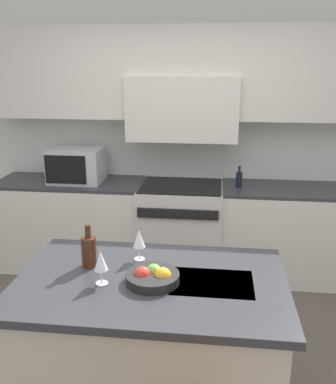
{
  "coord_description": "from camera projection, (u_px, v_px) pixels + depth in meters",
  "views": [
    {
      "loc": [
        0.35,
        -2.3,
        2.07
      ],
      "look_at": [
        0.0,
        0.59,
        1.19
      ],
      "focal_mm": 40.0,
      "sensor_mm": 36.0,
      "label": 1
    }
  ],
  "objects": [
    {
      "name": "wine_glass_near",
      "position": [
        101.0,
        262.0,
        2.25
      ],
      "size": [
        0.07,
        0.07,
        0.19
      ],
      "color": "white",
      "rests_on": "kitchen_island"
    },
    {
      "name": "back_cabinetry",
      "position": [
        184.0,
        112.0,
        4.23
      ],
      "size": [
        10.0,
        0.46,
        2.7
      ],
      "color": "silver",
      "rests_on": "ground_plane"
    },
    {
      "name": "microwave",
      "position": [
        77.0,
        165.0,
        4.26
      ],
      "size": [
        0.52,
        0.4,
        0.34
      ],
      "color": "#B7B7BC",
      "rests_on": "back_counter"
    },
    {
      "name": "oil_bottle_on_counter",
      "position": [
        239.0,
        179.0,
        4.09
      ],
      "size": [
        0.06,
        0.06,
        0.21
      ],
      "color": "black",
      "rests_on": "back_counter"
    },
    {
      "name": "kitchen_island",
      "position": [
        152.0,
        351.0,
        2.47
      ],
      "size": [
        1.48,
        0.95,
        0.94
      ],
      "color": "beige",
      "rests_on": "ground_plane"
    },
    {
      "name": "fruit_bowl",
      "position": [
        153.0,
        277.0,
        2.3
      ],
      "size": [
        0.29,
        0.29,
        0.1
      ],
      "color": "black",
      "rests_on": "kitchen_island"
    },
    {
      "name": "wine_glass_far",
      "position": [
        139.0,
        240.0,
        2.53
      ],
      "size": [
        0.07,
        0.07,
        0.19
      ],
      "color": "white",
      "rests_on": "kitchen_island"
    },
    {
      "name": "wine_bottle",
      "position": [
        89.0,
        251.0,
        2.46
      ],
      "size": [
        0.09,
        0.09,
        0.25
      ],
      "color": "#422314",
      "rests_on": "kitchen_island"
    },
    {
      "name": "range_stove",
      "position": [
        181.0,
        229.0,
        4.31
      ],
      "size": [
        0.81,
        0.7,
        0.92
      ],
      "color": "beige",
      "rests_on": "ground_plane"
    },
    {
      "name": "back_counter",
      "position": [
        181.0,
        228.0,
        4.33
      ],
      "size": [
        3.75,
        0.62,
        0.92
      ],
      "color": "silver",
      "rests_on": "ground_plane"
    }
  ]
}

